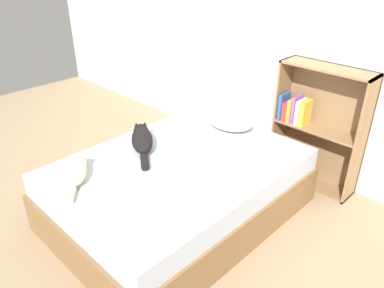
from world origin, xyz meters
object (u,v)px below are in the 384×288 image
at_px(bed, 179,189).
at_px(bookshelf, 317,124).
at_px(pillow, 230,121).
at_px(cat_light, 76,171).
at_px(cat_dark, 142,139).

height_order(bed, bookshelf, bookshelf).
xyz_separation_m(pillow, cat_light, (-0.24, -1.49, 0.01)).
bearing_deg(bed, cat_light, -117.30).
xyz_separation_m(bed, cat_light, (-0.36, -0.70, 0.33)).
relative_size(cat_light, bookshelf, 0.38).
distance_m(cat_light, bookshelf, 2.15).
bearing_deg(cat_light, bookshelf, -74.72).
distance_m(bed, cat_dark, 0.52).
height_order(bed, pillow, pillow).
bearing_deg(cat_dark, bookshelf, -89.07).
distance_m(cat_dark, bookshelf, 1.60).
height_order(cat_light, bookshelf, bookshelf).
bearing_deg(cat_light, bed, -78.19).
height_order(pillow, cat_dark, cat_dark).
bearing_deg(bed, pillow, 98.69).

